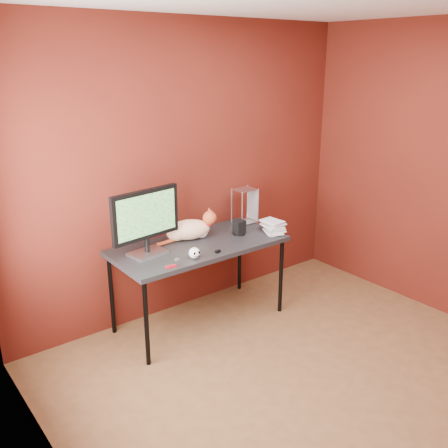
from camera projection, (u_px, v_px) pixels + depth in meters
room at (343, 196)px, 3.10m from camera, size 3.52×3.52×2.61m
desk at (199, 249)px, 4.29m from camera, size 1.50×0.70×0.75m
monitor at (146, 219)px, 3.94m from camera, size 0.62×0.24×0.54m
cat at (189, 229)px, 4.34m from camera, size 0.55×0.31×0.26m
skull_mug at (195, 253)px, 3.94m from camera, size 0.09×0.09×0.09m
speaker at (239, 228)px, 4.47m from camera, size 0.11×0.11×0.13m
book_stack at (267, 168)px, 4.33m from camera, size 0.22×0.24×1.20m
wire_rack at (245, 206)px, 4.75m from camera, size 0.21×0.17×0.34m
pocket_knife at (171, 266)px, 3.78m from camera, size 0.09×0.04×0.02m
black_gadget at (218, 251)px, 4.07m from camera, size 0.05×0.03×0.02m
washer at (177, 259)px, 3.94m from camera, size 0.05×0.05×0.00m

